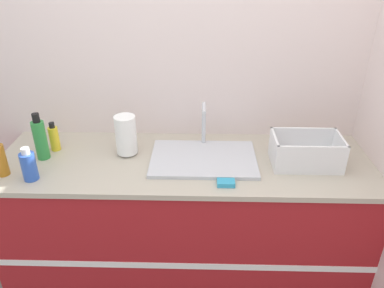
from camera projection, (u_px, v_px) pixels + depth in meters
wall_back at (187, 76)px, 2.25m from camera, size 4.50×0.06×2.60m
counter_cabinet at (185, 224)px, 2.33m from camera, size 2.12×0.68×0.93m
sink at (203, 157)px, 2.10m from camera, size 0.59×0.40×0.28m
paper_towel_roll at (126, 135)px, 2.12m from camera, size 0.12×0.12×0.23m
dish_rack at (306, 154)px, 2.04m from camera, size 0.37×0.23×0.17m
bottle_green at (40, 139)px, 2.08m from camera, size 0.07×0.07×0.27m
bottle_yellow at (54, 138)px, 2.18m from camera, size 0.06×0.06×0.17m
bottle_blue at (29, 166)px, 1.90m from camera, size 0.08×0.08×0.18m
bottle_amber at (0, 159)px, 1.94m from camera, size 0.06×0.06×0.21m
sponge at (226, 183)px, 1.89m from camera, size 0.09×0.06×0.02m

